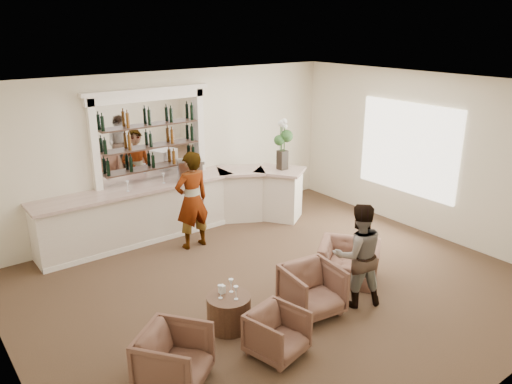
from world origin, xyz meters
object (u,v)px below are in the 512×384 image
at_px(armchair_center, 277,333).
at_px(armchair_right, 312,290).
at_px(sommelier, 192,200).
at_px(bar_counter, 179,207).
at_px(espresso_machine, 190,170).
at_px(armchair_left, 174,358).
at_px(armchair_far, 349,261).
at_px(flower_vase, 283,141).
at_px(guest, 358,255).
at_px(cocktail_table, 229,312).

distance_m(armchair_center, armchair_right, 1.18).
xyz_separation_m(sommelier, armchair_right, (0.24, -3.14, -0.59)).
relative_size(bar_counter, espresso_machine, 12.00).
xyz_separation_m(armchair_left, armchair_far, (3.67, 0.56, -0.04)).
bearing_deg(armchair_center, espresso_machine, 61.50).
bearing_deg(sommelier, armchair_right, 93.55).
relative_size(armchair_center, flower_vase, 0.63).
xyz_separation_m(guest, espresso_machine, (-0.61, 4.04, 0.52)).
relative_size(armchair_left, armchair_far, 0.81).
bearing_deg(espresso_machine, armchair_center, -83.84).
height_order(armchair_left, espresso_machine, espresso_machine).
xyz_separation_m(cocktail_table, guest, (1.97, -0.64, 0.58)).
xyz_separation_m(bar_counter, armchair_right, (0.12, -3.91, -0.20)).
bearing_deg(sommelier, armchair_left, 55.60).
xyz_separation_m(armchair_left, espresso_machine, (2.56, 4.00, 0.98)).
distance_m(armchair_right, flower_vase, 4.16).
height_order(guest, espresso_machine, guest).
xyz_separation_m(cocktail_table, sommelier, (0.99, 2.71, 0.72)).
bearing_deg(armchair_far, bar_counter, 163.29).
bearing_deg(armchair_far, armchair_right, -110.26).
relative_size(armchair_far, flower_vase, 0.89).
bearing_deg(armchair_right, bar_counter, 99.69).
bearing_deg(espresso_machine, armchair_left, -100.94).
xyz_separation_m(armchair_center, flower_vase, (3.22, 3.76, 1.45)).
bearing_deg(armchair_left, sommelier, 18.99).
distance_m(bar_counter, sommelier, 0.87).
height_order(armchair_center, armchair_right, armchair_right).
distance_m(guest, armchair_right, 0.89).
relative_size(guest, espresso_machine, 3.49).
relative_size(sommelier, guest, 1.16).
relative_size(armchair_center, armchair_far, 0.70).
bearing_deg(armchair_far, cocktail_table, -128.65).
bearing_deg(armchair_far, flower_vase, 124.88).
distance_m(armchair_right, espresso_machine, 3.95).
height_order(guest, armchair_right, guest).
relative_size(guest, armchair_far, 1.67).
distance_m(bar_counter, flower_vase, 2.64).
bearing_deg(flower_vase, armchair_far, -107.46).
xyz_separation_m(espresso_machine, flower_vase, (2.02, -0.54, 0.42)).
xyz_separation_m(sommelier, armchair_center, (-0.84, -3.62, -0.65)).
bearing_deg(cocktail_table, guest, -18.14).
xyz_separation_m(armchair_center, espresso_machine, (1.20, 4.30, 1.03)).
xyz_separation_m(bar_counter, sommelier, (-0.12, -0.77, 0.39)).
height_order(bar_counter, armchair_far, bar_counter).
distance_m(armchair_far, flower_vase, 3.37).
bearing_deg(armchair_right, sommelier, 102.26).
height_order(bar_counter, armchair_left, bar_counter).
bearing_deg(bar_counter, armchair_center, -102.22).
height_order(cocktail_table, guest, guest).
distance_m(armchair_left, armchair_center, 1.40).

